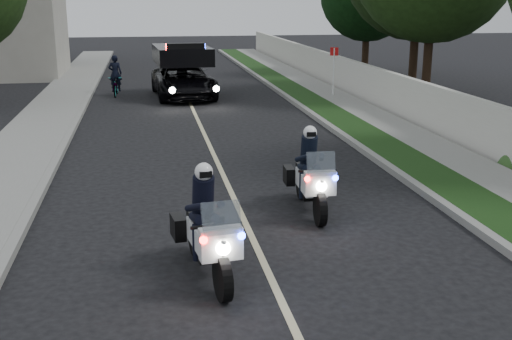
{
  "coord_description": "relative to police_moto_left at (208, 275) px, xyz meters",
  "views": [
    {
      "loc": [
        -1.77,
        -10.06,
        4.17
      ],
      "look_at": [
        0.23,
        1.36,
        1.0
      ],
      "focal_mm": 44.75,
      "sensor_mm": 36.0,
      "label": 1
    }
  ],
  "objects": [
    {
      "name": "ground",
      "position": [
        0.93,
        0.99,
        0.0
      ],
      "size": [
        120.0,
        120.0,
        0.0
      ],
      "primitive_type": "plane",
      "color": "black",
      "rests_on": "ground"
    },
    {
      "name": "curb_right",
      "position": [
        5.03,
        10.99,
        0.07
      ],
      "size": [
        0.2,
        60.0,
        0.15
      ],
      "primitive_type": "cube",
      "color": "gray",
      "rests_on": "ground"
    },
    {
      "name": "grass_verge",
      "position": [
        5.73,
        10.99,
        0.08
      ],
      "size": [
        1.2,
        60.0,
        0.16
      ],
      "primitive_type": "cube",
      "color": "#193814",
      "rests_on": "ground"
    },
    {
      "name": "sidewalk_right",
      "position": [
        7.03,
        10.99,
        0.08
      ],
      "size": [
        1.4,
        60.0,
        0.16
      ],
      "primitive_type": "cube",
      "color": "gray",
      "rests_on": "ground"
    },
    {
      "name": "property_wall",
      "position": [
        8.03,
        10.99,
        0.75
      ],
      "size": [
        0.22,
        60.0,
        1.5
      ],
      "primitive_type": "cube",
      "color": "beige",
      "rests_on": "ground"
    },
    {
      "name": "curb_left",
      "position": [
        -3.17,
        10.99,
        0.07
      ],
      "size": [
        0.2,
        60.0,
        0.15
      ],
      "primitive_type": "cube",
      "color": "gray",
      "rests_on": "ground"
    },
    {
      "name": "sidewalk_left",
      "position": [
        -4.27,
        10.99,
        0.08
      ],
      "size": [
        2.0,
        60.0,
        0.16
      ],
      "primitive_type": "cube",
      "color": "gray",
      "rests_on": "ground"
    },
    {
      "name": "lane_marking",
      "position": [
        0.93,
        10.99,
        0.0
      ],
      "size": [
        0.12,
        50.0,
        0.01
      ],
      "primitive_type": "cube",
      "color": "#BFB78C",
      "rests_on": "ground"
    },
    {
      "name": "police_moto_left",
      "position": [
        0.0,
        0.0,
        0.0
      ],
      "size": [
        1.01,
        2.16,
        1.77
      ],
      "primitive_type": null,
      "rotation": [
        0.0,
        0.0,
        0.14
      ],
      "color": "silver",
      "rests_on": "ground"
    },
    {
      "name": "police_moto_right",
      "position": [
        2.32,
        2.7,
        0.0
      ],
      "size": [
        0.78,
        2.05,
        1.72
      ],
      "primitive_type": null,
      "rotation": [
        0.0,
        0.0,
        -0.04
      ],
      "color": "silver",
      "rests_on": "ground"
    },
    {
      "name": "police_suv",
      "position": [
        0.79,
        18.08,
        0.0
      ],
      "size": [
        2.71,
        5.29,
        2.5
      ],
      "primitive_type": "imported",
      "rotation": [
        0.0,
        0.0,
        0.06
      ],
      "color": "black",
      "rests_on": "ground"
    },
    {
      "name": "bicycle",
      "position": [
        -2.06,
        19.0,
        0.0
      ],
      "size": [
        0.62,
        1.63,
        0.84
      ],
      "primitive_type": "imported",
      "rotation": [
        0.0,
        0.0,
        -0.04
      ],
      "color": "black",
      "rests_on": "ground"
    },
    {
      "name": "cyclist",
      "position": [
        -2.06,
        19.0,
        0.0
      ],
      "size": [
        0.58,
        0.41,
        1.54
      ],
      "primitive_type": "imported",
      "rotation": [
        0.0,
        0.0,
        3.06
      ],
      "color": "black",
      "rests_on": "ground"
    },
    {
      "name": "sign_post",
      "position": [
        6.93,
        16.59,
        0.0
      ],
      "size": [
        0.45,
        0.45,
        2.2
      ],
      "primitive_type": null,
      "rotation": [
        0.0,
        0.0,
        -0.38
      ],
      "color": "#AC1C0C",
      "rests_on": "ground"
    },
    {
      "name": "tree_right_c",
      "position": [
        10.75,
        17.37,
        0.0
      ],
      "size": [
        6.69,
        6.69,
        10.6
      ],
      "primitive_type": null,
      "rotation": [
        0.0,
        0.0,
        -0.05
      ],
      "color": "black",
      "rests_on": "ground"
    },
    {
      "name": "tree_right_d",
      "position": [
        10.59,
        15.59,
        0.0
      ],
      "size": [
        8.13,
        8.13,
        10.71
      ],
      "primitive_type": null,
      "rotation": [
        0.0,
        0.0,
        -0.32
      ],
      "color": "#214015",
      "rests_on": "ground"
    },
    {
      "name": "tree_right_e",
      "position": [
        10.95,
        24.13,
        0.0
      ],
      "size": [
        5.3,
        5.3,
        8.37
      ],
      "primitive_type": null,
      "rotation": [
        0.0,
        0.0,
        0.06
      ],
      "color": "black",
      "rests_on": "ground"
    },
    {
      "name": "tree_left_far",
      "position": [
        -8.41,
        32.24,
        0.0
      ],
      "size": [
        9.03,
        9.03,
        11.74
      ],
      "primitive_type": null,
      "rotation": [
        0.0,
        0.0,
        0.35
      ],
      "color": "#163210",
      "rests_on": "ground"
    }
  ]
}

